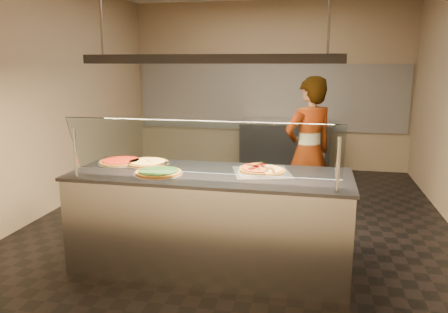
% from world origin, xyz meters
% --- Properties ---
extents(ground, '(5.00, 6.00, 0.02)m').
position_xyz_m(ground, '(0.00, 0.00, -0.01)').
color(ground, black).
rests_on(ground, ground).
extents(wall_back, '(5.00, 0.02, 3.00)m').
position_xyz_m(wall_back, '(0.00, 3.01, 1.50)').
color(wall_back, '#9D8765').
rests_on(wall_back, ground).
extents(wall_front, '(5.00, 0.02, 3.00)m').
position_xyz_m(wall_front, '(0.00, -3.01, 1.50)').
color(wall_front, '#9D8765').
rests_on(wall_front, ground).
extents(wall_left, '(0.02, 6.00, 3.00)m').
position_xyz_m(wall_left, '(-2.51, 0.00, 1.50)').
color(wall_left, '#9D8765').
rests_on(wall_left, ground).
extents(tile_band, '(4.90, 0.02, 1.20)m').
position_xyz_m(tile_band, '(0.00, 2.98, 1.30)').
color(tile_band, silver).
rests_on(tile_band, wall_back).
extents(serving_counter, '(2.56, 0.94, 0.93)m').
position_xyz_m(serving_counter, '(-0.07, -1.27, 0.47)').
color(serving_counter, '#B7B7BC').
rests_on(serving_counter, ground).
extents(sneeze_guard, '(2.32, 0.18, 0.54)m').
position_xyz_m(sneeze_guard, '(-0.07, -1.61, 1.23)').
color(sneeze_guard, '#B7B7BC').
rests_on(sneeze_guard, serving_counter).
extents(perforated_tray, '(0.62, 0.62, 0.01)m').
position_xyz_m(perforated_tray, '(0.40, -1.17, 0.94)').
color(perforated_tray, silver).
rests_on(perforated_tray, serving_counter).
extents(half_pizza_pepperoni, '(0.31, 0.46, 0.05)m').
position_xyz_m(half_pizza_pepperoni, '(0.30, -1.17, 0.96)').
color(half_pizza_pepperoni, brown).
rests_on(half_pizza_pepperoni, perforated_tray).
extents(half_pizza_sausage, '(0.31, 0.46, 0.04)m').
position_xyz_m(half_pizza_sausage, '(0.50, -1.17, 0.96)').
color(half_pizza_sausage, brown).
rests_on(half_pizza_sausage, perforated_tray).
extents(pizza_spinach, '(0.45, 0.45, 0.03)m').
position_xyz_m(pizza_spinach, '(-0.51, -1.41, 0.95)').
color(pizza_spinach, silver).
rests_on(pizza_spinach, serving_counter).
extents(pizza_cheese, '(0.44, 0.44, 0.03)m').
position_xyz_m(pizza_cheese, '(-0.76, -1.05, 0.94)').
color(pizza_cheese, silver).
rests_on(pizza_cheese, serving_counter).
extents(pizza_tomato, '(0.45, 0.45, 0.03)m').
position_xyz_m(pizza_tomato, '(-1.04, -1.05, 0.94)').
color(pizza_tomato, silver).
rests_on(pizza_tomato, serving_counter).
extents(pizza_spatula, '(0.28, 0.17, 0.02)m').
position_xyz_m(pizza_spatula, '(-0.69, -1.06, 0.96)').
color(pizza_spatula, '#B7B7BC').
rests_on(pizza_spatula, pizza_spinach).
extents(prep_table, '(1.55, 0.74, 0.93)m').
position_xyz_m(prep_table, '(0.35, 2.55, 0.47)').
color(prep_table, '#38383D').
rests_on(prep_table, ground).
extents(worker, '(0.77, 0.72, 1.77)m').
position_xyz_m(worker, '(0.79, 0.13, 0.89)').
color(worker, black).
rests_on(worker, ground).
extents(heat_lamp_housing, '(2.30, 0.18, 0.08)m').
position_xyz_m(heat_lamp_housing, '(-0.07, -1.27, 1.95)').
color(heat_lamp_housing, '#38383D').
rests_on(heat_lamp_housing, ceiling).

